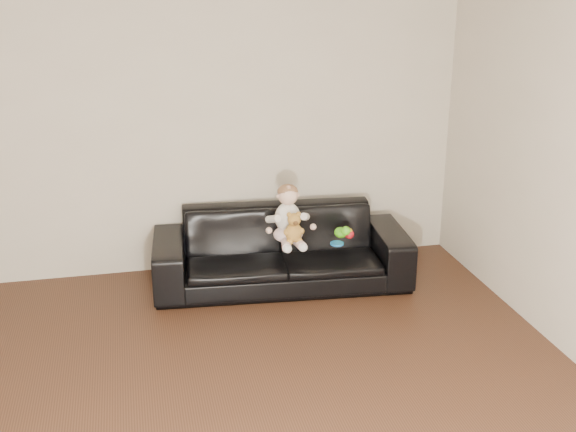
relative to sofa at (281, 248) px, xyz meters
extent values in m
plane|color=beige|center=(-0.85, 0.50, 1.00)|extent=(5.00, 0.00, 5.00)
imported|color=black|center=(0.00, 0.00, 0.00)|extent=(2.13, 0.98, 0.61)
ellipsoid|color=silver|center=(0.04, -0.10, 0.16)|extent=(0.25, 0.22, 0.13)
ellipsoid|color=white|center=(0.04, -0.08, 0.30)|extent=(0.21, 0.17, 0.25)
sphere|color=beige|center=(0.04, -0.10, 0.49)|extent=(0.17, 0.17, 0.16)
ellipsoid|color=#8C603F|center=(0.04, -0.09, 0.52)|extent=(0.17, 0.17, 0.12)
cylinder|color=silver|center=(-0.01, -0.25, 0.14)|extent=(0.08, 0.20, 0.08)
cylinder|color=silver|center=(0.09, -0.25, 0.14)|extent=(0.08, 0.20, 0.08)
sphere|color=white|center=(-0.02, -0.36, 0.14)|extent=(0.07, 0.07, 0.07)
sphere|color=white|center=(0.10, -0.36, 0.14)|extent=(0.07, 0.07, 0.07)
cylinder|color=white|center=(-0.09, -0.14, 0.31)|extent=(0.06, 0.17, 0.11)
cylinder|color=white|center=(0.17, -0.14, 0.31)|extent=(0.06, 0.17, 0.11)
ellipsoid|color=#AC7B31|center=(0.05, -0.25, 0.23)|extent=(0.16, 0.14, 0.16)
sphere|color=#AC7B31|center=(0.05, -0.27, 0.34)|extent=(0.12, 0.12, 0.10)
sphere|color=#AC7B31|center=(0.01, -0.26, 0.38)|extent=(0.05, 0.05, 0.04)
sphere|color=#AC7B31|center=(0.08, -0.26, 0.38)|extent=(0.05, 0.05, 0.04)
sphere|color=#593819|center=(0.05, -0.32, 0.33)|extent=(0.05, 0.05, 0.04)
ellipsoid|color=#53CC18|center=(0.48, -0.10, 0.14)|extent=(0.12, 0.14, 0.09)
sphere|color=red|center=(0.54, -0.14, 0.13)|extent=(0.10, 0.10, 0.08)
cylinder|color=blue|center=(0.41, -0.25, 0.10)|extent=(0.12, 0.12, 0.02)
camera|label=1|loc=(-1.16, -5.39, 2.23)|focal=45.00mm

